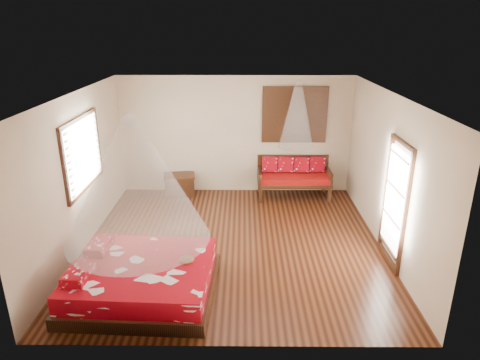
{
  "coord_description": "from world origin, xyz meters",
  "views": [
    {
      "loc": [
        0.18,
        -7.18,
        3.91
      ],
      "look_at": [
        0.12,
        0.34,
        1.15
      ],
      "focal_mm": 32.0,
      "sensor_mm": 36.0,
      "label": 1
    }
  ],
  "objects": [
    {
      "name": "room",
      "position": [
        0.0,
        0.0,
        1.4
      ],
      "size": [
        5.54,
        5.54,
        2.84
      ],
      "color": "black",
      "rests_on": "ground"
    },
    {
      "name": "bed",
      "position": [
        -1.36,
        -1.6,
        0.25
      ],
      "size": [
        2.23,
        2.03,
        0.64
      ],
      "rotation": [
        0.0,
        0.0,
        -0.05
      ],
      "color": "black",
      "rests_on": "floor"
    },
    {
      "name": "daybed",
      "position": [
        1.38,
        2.38,
        0.52
      ],
      "size": [
        1.7,
        0.76,
        0.94
      ],
      "color": "black",
      "rests_on": "floor"
    },
    {
      "name": "storage_chest",
      "position": [
        -1.35,
        2.45,
        0.25
      ],
      "size": [
        0.8,
        0.64,
        0.5
      ],
      "rotation": [
        0.0,
        0.0,
        0.15
      ],
      "color": "black",
      "rests_on": "floor"
    },
    {
      "name": "shutter_panel",
      "position": [
        1.38,
        2.72,
        1.9
      ],
      "size": [
        1.52,
        0.06,
        1.32
      ],
      "color": "black",
      "rests_on": "wall_back"
    },
    {
      "name": "window_left",
      "position": [
        -2.71,
        0.2,
        1.7
      ],
      "size": [
        0.1,
        1.74,
        1.34
      ],
      "color": "black",
      "rests_on": "wall_left"
    },
    {
      "name": "glazed_door",
      "position": [
        2.72,
        -0.6,
        1.07
      ],
      "size": [
        0.08,
        1.02,
        2.16
      ],
      "color": "black",
      "rests_on": "floor"
    },
    {
      "name": "wine_tray",
      "position": [
        -0.68,
        -1.48,
        0.55
      ],
      "size": [
        0.23,
        0.23,
        0.19
      ],
      "rotation": [
        0.0,
        0.0,
        -0.41
      ],
      "color": "brown",
      "rests_on": "bed"
    },
    {
      "name": "mosquito_net_main",
      "position": [
        -1.34,
        -1.6,
        1.85
      ],
      "size": [
        2.07,
        2.07,
        1.8
      ],
      "primitive_type": "cone",
      "color": "white",
      "rests_on": "ceiling"
    },
    {
      "name": "mosquito_net_daybed",
      "position": [
        1.38,
        2.25,
        2.0
      ],
      "size": [
        0.8,
        0.8,
        1.5
      ],
      "primitive_type": "cone",
      "color": "white",
      "rests_on": "ceiling"
    }
  ]
}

